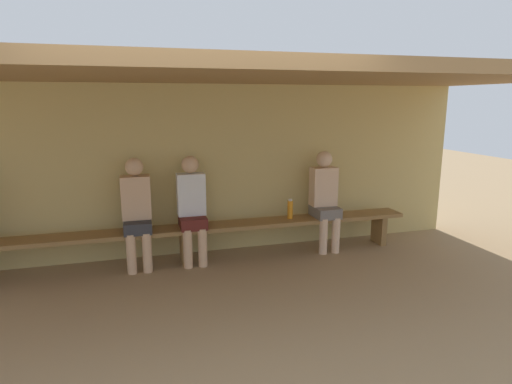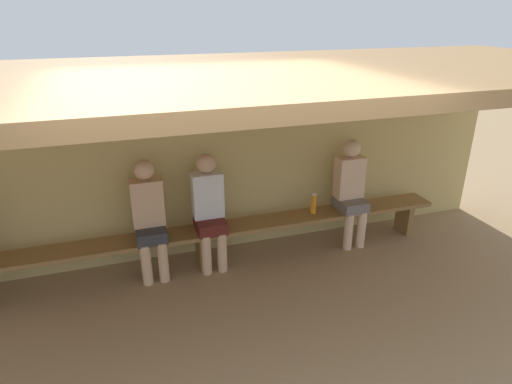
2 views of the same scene
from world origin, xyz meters
name	(u,v)px [view 1 (image 1 of 2)]	position (x,y,z in m)	size (l,w,h in m)	color
ground_plane	(205,322)	(0.00, 0.00, 0.00)	(24.00, 24.00, 0.00)	#9E7F59
back_wall	(178,171)	(0.00, 2.00, 1.10)	(8.00, 0.20, 2.20)	tan
dugout_roof	(187,72)	(0.00, 0.70, 2.26)	(8.00, 2.80, 0.12)	#9E7547
bench	(183,233)	(0.00, 1.55, 0.39)	(6.00, 0.36, 0.46)	olive
player_with_sunglasses	(137,209)	(-0.54, 1.55, 0.73)	(0.34, 0.42, 1.34)	#333338
player_in_blue	(325,197)	(1.90, 1.55, 0.73)	(0.34, 0.42, 1.34)	slate
player_shirtless_tan	(192,205)	(0.12, 1.55, 0.73)	(0.34, 0.42, 1.34)	#591E19
water_bottle_clear	(290,209)	(1.41, 1.57, 0.59)	(0.07, 0.07, 0.26)	orange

